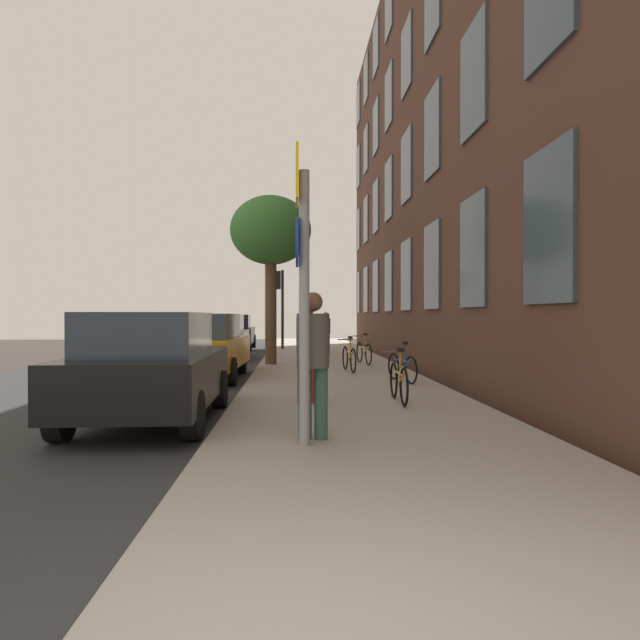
% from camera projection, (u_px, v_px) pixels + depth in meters
% --- Properties ---
extents(ground_plane, '(41.80, 41.80, 0.00)m').
position_uv_depth(ground_plane, '(213.00, 368.00, 17.09)').
color(ground_plane, '#332D28').
extents(road_asphalt, '(7.00, 38.00, 0.01)m').
position_uv_depth(road_asphalt, '(143.00, 368.00, 16.99)').
color(road_asphalt, '#2D2D30').
rests_on(road_asphalt, ground).
extents(sidewalk, '(4.20, 38.00, 0.12)m').
position_uv_depth(sidewalk, '(328.00, 365.00, 17.25)').
color(sidewalk, '#9E9389').
rests_on(sidewalk, ground).
extents(building_facade, '(0.56, 27.00, 14.02)m').
position_uv_depth(building_facade, '(416.00, 133.00, 16.82)').
color(building_facade, '#513328').
rests_on(building_facade, ground).
extents(sign_post, '(0.16, 0.60, 3.34)m').
position_uv_depth(sign_post, '(302.00, 276.00, 6.37)').
color(sign_post, gray).
rests_on(sign_post, sidewalk).
extents(traffic_light, '(0.43, 0.24, 3.49)m').
position_uv_depth(traffic_light, '(280.00, 295.00, 24.94)').
color(traffic_light, black).
rests_on(traffic_light, sidewalk).
extents(tree_near, '(2.44, 2.44, 5.08)m').
position_uv_depth(tree_near, '(271.00, 233.00, 17.00)').
color(tree_near, brown).
rests_on(tree_near, sidewalk).
extents(bicycle_0, '(0.42, 1.60, 0.93)m').
position_uv_depth(bicycle_0, '(399.00, 381.00, 9.53)').
color(bicycle_0, black).
rests_on(bicycle_0, sidewalk).
extents(bicycle_1, '(0.50, 1.53, 0.90)m').
position_uv_depth(bicycle_1, '(402.00, 366.00, 12.44)').
color(bicycle_1, black).
rests_on(bicycle_1, sidewalk).
extents(bicycle_2, '(0.42, 1.61, 0.93)m').
position_uv_depth(bicycle_2, '(349.00, 358.00, 14.84)').
color(bicycle_2, black).
rests_on(bicycle_2, sidewalk).
extents(bicycle_3, '(0.42, 1.67, 0.94)m').
position_uv_depth(bicycle_3, '(364.00, 352.00, 17.04)').
color(bicycle_3, black).
rests_on(bicycle_3, sidewalk).
extents(pedestrian_0, '(0.55, 0.55, 1.74)m').
position_uv_depth(pedestrian_0, '(313.00, 355.00, 6.68)').
color(pedestrian_0, '#33594C').
rests_on(pedestrian_0, sidewalk).
extents(pedestrian_1, '(0.51, 0.51, 1.68)m').
position_uv_depth(pedestrian_1, '(307.00, 346.00, 9.48)').
color(pedestrian_1, maroon).
rests_on(pedestrian_1, sidewalk).
extents(pedestrian_2, '(0.39, 0.39, 1.60)m').
position_uv_depth(pedestrian_2, '(326.00, 330.00, 21.76)').
color(pedestrian_2, olive).
rests_on(pedestrian_2, sidewalk).
extents(car_0, '(1.86, 4.01, 1.62)m').
position_uv_depth(car_0, '(151.00, 366.00, 8.26)').
color(car_0, black).
rests_on(car_0, road_asphalt).
extents(car_1, '(1.92, 4.27, 1.62)m').
position_uv_depth(car_1, '(204.00, 346.00, 13.90)').
color(car_1, orange).
rests_on(car_1, road_asphalt).
extents(car_2, '(1.96, 4.14, 1.62)m').
position_uv_depth(car_2, '(221.00, 336.00, 20.61)').
color(car_2, silver).
rests_on(car_2, road_asphalt).
extents(car_3, '(1.90, 4.36, 1.62)m').
position_uv_depth(car_3, '(234.00, 332.00, 26.25)').
color(car_3, black).
rests_on(car_3, road_asphalt).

